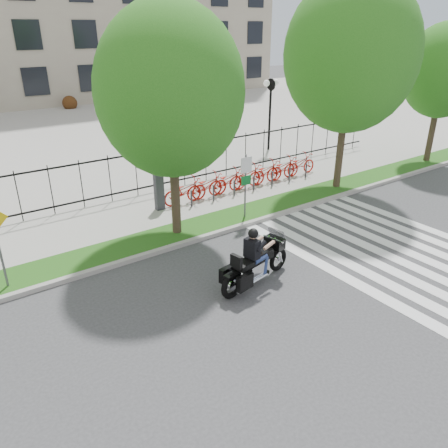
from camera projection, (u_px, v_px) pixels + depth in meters
ground at (278, 292)px, 12.51m from camera, size 120.00×120.00×0.00m
curb at (201, 238)px, 15.52m from camera, size 60.00×0.20×0.15m
grass_verge at (188, 230)px, 16.15m from camera, size 60.00×1.50×0.15m
sidewalk at (157, 209)px, 18.00m from camera, size 60.00×3.50×0.15m
plaza at (42, 133)px, 31.01m from camera, size 80.00×34.00×0.10m
crosswalk_stripes at (382, 247)px, 15.06m from camera, size 5.70×8.00×0.01m
iron_fence at (136, 174)px, 18.85m from camera, size 30.00×0.06×2.00m
lamp_post_right at (271, 97)px, 25.37m from camera, size 1.06×0.70×4.25m
street_tree_1 at (170, 92)px, 13.84m from camera, size 4.81×4.81×7.69m
street_tree_2 at (351, 55)px, 18.03m from camera, size 5.57×5.57×8.94m
street_tree_3 at (444, 71)px, 22.38m from camera, size 4.14×4.14×7.11m
bike_share_station at (246, 177)px, 19.93m from camera, size 8.99×0.89×1.50m
sign_pole_regulatory at (246, 178)px, 16.44m from camera, size 0.50×0.09×2.50m
motorcycle_rider at (256, 261)px, 12.65m from camera, size 2.83×1.09×2.20m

